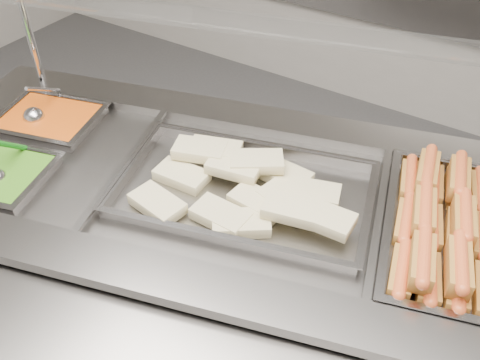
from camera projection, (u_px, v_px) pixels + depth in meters
The scene contains 10 objects.
steam_counter at pixel (226, 285), 1.91m from camera, with size 2.18×1.40×0.96m.
tray_rail at pixel (149, 348), 1.23m from camera, with size 1.93×0.88×0.06m.
sneeze_guard at pixel (246, 27), 1.51m from camera, with size 1.79×0.77×0.47m.
pan_hotdogs at pixel (453, 241), 1.47m from camera, with size 0.51×0.67×0.11m.
pan_wraps at pixel (243, 194), 1.60m from camera, with size 0.82×0.61×0.07m.
pan_beans at pixel (51, 127), 1.89m from camera, with size 0.38×0.33×0.11m.
hotdogs_in_buns at pixel (446, 228), 1.44m from camera, with size 0.42×0.59×0.13m.
tortilla_wraps at pixel (246, 188), 1.57m from camera, with size 0.63×0.42×0.08m.
ladle at pixel (35, 116), 1.85m from camera, with size 0.09×0.20×0.16m.
serving_spoon at pixel (0, 172), 1.62m from camera, with size 0.08×0.18×0.16m.
Camera 1 is at (0.80, -0.67, 2.00)m, focal length 40.00 mm.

